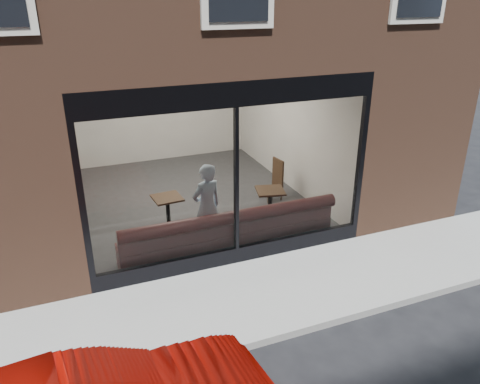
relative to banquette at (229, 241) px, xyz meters
name	(u,v)px	position (x,y,z in m)	size (l,w,h in m)	color
ground	(290,333)	(0.00, -2.45, -0.23)	(120.00, 120.00, 0.00)	black
sidewalk_near	(261,294)	(0.00, -1.45, -0.22)	(40.00, 2.00, 0.01)	gray
kerb_near	(291,332)	(0.00, -2.50, -0.17)	(40.00, 0.10, 0.12)	gray
host_building_pier_left	(6,117)	(-3.75, 5.55, 1.38)	(2.50, 12.00, 3.20)	brown
host_building_pier_right	(280,94)	(3.75, 5.55, 1.38)	(2.50, 12.00, 3.20)	brown
host_building_backfill	(137,85)	(0.00, 8.55, 1.38)	(5.00, 6.00, 3.20)	brown
cafe_floor	(190,198)	(0.00, 2.55, -0.21)	(6.00, 6.00, 0.00)	#2D2D30
cafe_ceiling	(184,58)	(0.00, 2.55, 2.97)	(6.00, 6.00, 0.00)	white
cafe_wall_back	(157,104)	(0.00, 5.54, 1.37)	(5.00, 5.00, 0.00)	silver
cafe_wall_left	(67,145)	(-2.49, 2.55, 1.37)	(6.00, 6.00, 0.00)	silver
cafe_wall_right	(288,122)	(2.49, 2.55, 1.37)	(6.00, 6.00, 0.00)	silver
storefront_kick	(237,255)	(0.00, -0.40, -0.08)	(5.00, 0.10, 0.30)	black
storefront_header	(236,94)	(0.00, -0.40, 2.77)	(5.00, 0.10, 0.40)	black
storefront_mullion	(236,181)	(0.00, -0.40, 1.32)	(0.06, 0.10, 2.50)	black
storefront_glass	(237,182)	(0.00, -0.43, 1.33)	(4.80, 4.80, 0.00)	white
banquette	(229,241)	(0.00, 0.00, 0.00)	(4.00, 0.55, 0.45)	#3A1516
person	(207,207)	(-0.31, 0.30, 0.61)	(0.61, 0.40, 1.66)	#ADC7E3
cafe_table_left	(167,198)	(-0.83, 1.17, 0.52)	(0.54, 0.54, 0.03)	#302012
cafe_table_right	(270,191)	(1.19, 0.75, 0.52)	(0.55, 0.55, 0.04)	#302012
cafe_chair_right	(271,190)	(1.74, 1.86, 0.01)	(0.41, 0.41, 0.04)	#302012
wall_poster	(71,152)	(-2.45, 2.27, 1.32)	(0.02, 0.59, 0.78)	white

